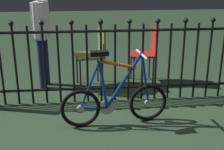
# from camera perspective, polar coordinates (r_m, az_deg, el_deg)

# --- Properties ---
(ground_plane) EXTENTS (20.00, 20.00, 0.00)m
(ground_plane) POSITION_cam_1_polar(r_m,az_deg,el_deg) (3.69, 0.04, -9.21)
(ground_plane) COLOR #2C442D
(iron_fence) EXTENTS (3.94, 0.07, 1.17)m
(iron_fence) POSITION_cam_1_polar(r_m,az_deg,el_deg) (4.13, -2.22, 2.83)
(iron_fence) COLOR black
(iron_fence) RESTS_ON ground
(bicycle) EXTENTS (1.26, 0.40, 0.89)m
(bicycle) POSITION_cam_1_polar(r_m,az_deg,el_deg) (3.61, 0.52, -4.50)
(bicycle) COLOR black
(bicycle) RESTS_ON ground
(chair_red) EXTENTS (0.39, 0.39, 0.89)m
(chair_red) POSITION_cam_1_polar(r_m,az_deg,el_deg) (4.91, 6.52, 4.69)
(chair_red) COLOR black
(chair_red) RESTS_ON ground
(chair_olive) EXTENTS (0.48, 0.48, 0.87)m
(chair_olive) POSITION_cam_1_polar(r_m,az_deg,el_deg) (4.74, -3.27, 4.31)
(chair_olive) COLOR black
(chair_olive) RESTS_ON ground
(person_visitor) EXTENTS (0.24, 0.47, 1.50)m
(person_visitor) POSITION_cam_1_polar(r_m,az_deg,el_deg) (4.73, -12.85, 8.10)
(person_visitor) COLOR #191E3F
(person_visitor) RESTS_ON ground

